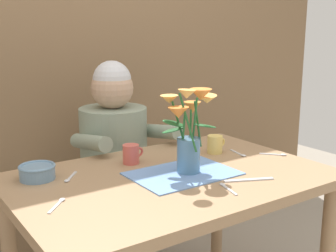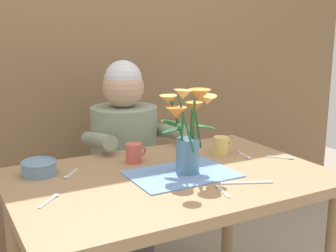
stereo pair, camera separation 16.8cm
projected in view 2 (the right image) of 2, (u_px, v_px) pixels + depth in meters
wood_panel_backdrop at (80, 35)px, 2.46m from camera, size 4.00×0.10×2.50m
dining_table at (170, 198)px, 1.69m from camera, size 1.20×0.80×0.74m
seated_person at (126, 170)px, 2.27m from camera, size 0.45×0.47×1.14m
striped_placemat at (181, 174)px, 1.67m from camera, size 0.40×0.28×0.00m
flower_vase at (188, 128)px, 1.65m from camera, size 0.23×0.23×0.34m
ceramic_bowl at (39, 167)px, 1.67m from camera, size 0.14×0.14×0.06m
dinner_knife at (247, 183)px, 1.58m from camera, size 0.18×0.09×0.00m
tea_cup at (134, 153)px, 1.82m from camera, size 0.09×0.07×0.08m
ceramic_mug at (221, 146)px, 1.93m from camera, size 0.09×0.07×0.08m
spoon_0 at (221, 189)px, 1.52m from camera, size 0.04×0.12×0.01m
spoon_1 at (52, 199)px, 1.43m from camera, size 0.09×0.10×0.01m
spoon_2 at (285, 158)px, 1.88m from camera, size 0.09×0.10×0.01m
spoon_3 at (69, 175)px, 1.66m from camera, size 0.09×0.10×0.01m
spoon_4 at (246, 156)px, 1.90m from camera, size 0.04×0.12×0.01m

